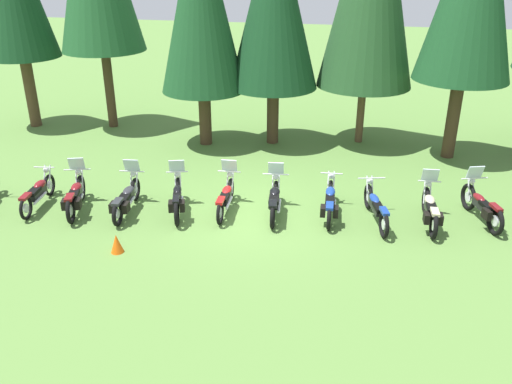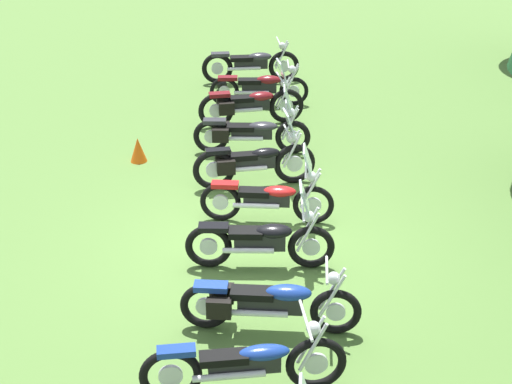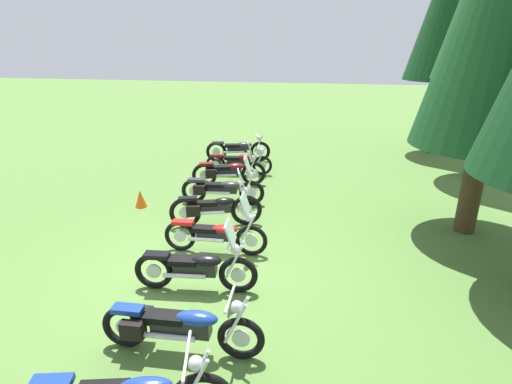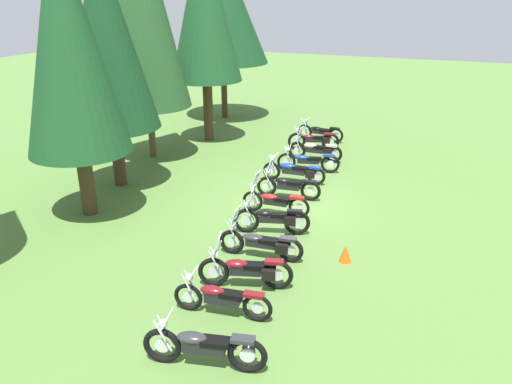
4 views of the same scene
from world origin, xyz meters
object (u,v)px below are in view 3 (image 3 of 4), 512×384
motorcycle_0 (239,149)px  dropped_helmet (218,162)px  motorcycle_5 (217,233)px  motorcycle_6 (197,267)px  motorcycle_1 (239,162)px  traffic_cone (140,199)px  motorcycle_3 (221,188)px  motorcycle_2 (228,171)px  motorcycle_7 (178,326)px  motorcycle_4 (215,208)px

motorcycle_0 → dropped_helmet: (0.64, -0.64, -0.34)m
motorcycle_5 → dropped_helmet: bearing=102.9°
motorcycle_5 → motorcycle_6: size_ratio=0.99×
motorcycle_1 → traffic_cone: size_ratio=4.64×
motorcycle_6 → dropped_helmet: motorcycle_6 is taller
motorcycle_6 → motorcycle_3: bearing=93.5°
motorcycle_0 → motorcycle_2: bearing=-96.0°
motorcycle_0 → motorcycle_1: size_ratio=1.06×
motorcycle_7 → dropped_helmet: bearing=99.9°
motorcycle_5 → traffic_cone: 3.45m
motorcycle_4 → motorcycle_7: size_ratio=0.91×
motorcycle_1 → motorcycle_3: (2.66, 0.11, 0.00)m
motorcycle_1 → motorcycle_6: (6.78, 0.80, 0.02)m
motorcycle_0 → dropped_helmet: bearing=-147.9°
motorcycle_4 → motorcycle_5: size_ratio=0.98×
motorcycle_3 → motorcycle_5: size_ratio=1.04×
motorcycle_0 → motorcycle_4: bearing=-95.2°
motorcycle_2 → motorcycle_6: size_ratio=0.99×
motorcycle_5 → motorcycle_2: bearing=98.3°
motorcycle_4 → dropped_helmet: (-5.03, -1.38, -0.34)m
motorcycle_4 → dropped_helmet: motorcycle_4 is taller
motorcycle_4 → motorcycle_3: bearing=82.7°
motorcycle_3 → dropped_helmet: motorcycle_3 is taller
motorcycle_5 → dropped_helmet: size_ratio=8.29×
motorcycle_2 → motorcycle_6: motorcycle_2 is taller
motorcycle_5 → motorcycle_7: (2.92, 0.28, -0.01)m
motorcycle_4 → traffic_cone: size_ratio=4.50×
motorcycle_2 → dropped_helmet: 2.38m
motorcycle_5 → traffic_cone: (-2.09, -2.74, -0.21)m
motorcycle_1 → motorcycle_5: bearing=-89.3°
motorcycle_1 → motorcycle_2: bearing=-100.5°
motorcycle_3 → motorcycle_5: motorcycle_3 is taller
motorcycle_0 → motorcycle_3: 4.26m
motorcycle_5 → motorcycle_6: motorcycle_6 is taller
motorcycle_1 → motorcycle_4: (4.10, 0.35, 0.03)m
motorcycle_4 → motorcycle_5: (1.29, 0.41, -0.02)m
motorcycle_2 → traffic_cone: (2.09, -1.91, -0.24)m
motorcycle_3 → traffic_cone: motorcycle_3 is taller
motorcycle_3 → dropped_helmet: bearing=102.0°
motorcycle_2 → motorcycle_4: same height
motorcycle_0 → motorcycle_5: 7.05m
motorcycle_5 → motorcycle_4: bearing=104.8°
motorcycle_5 → motorcycle_6: (1.39, 0.04, 0.01)m
motorcycle_4 → motorcycle_6: motorcycle_4 is taller
motorcycle_3 → motorcycle_4: 1.45m
motorcycle_2 → motorcycle_3: 1.46m
motorcycle_0 → motorcycle_7: (9.87, 1.43, -0.03)m
motorcycle_2 → motorcycle_4: (2.88, 0.41, -0.01)m
motorcycle_0 → motorcycle_3: size_ratio=1.03×
motorcycle_3 → motorcycle_4: size_ratio=1.06×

